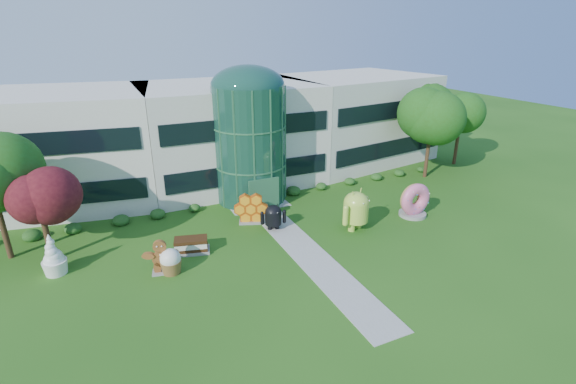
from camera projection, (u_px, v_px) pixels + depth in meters
name	position (u px, v px, depth m)	size (l,w,h in m)	color
ground	(316.00, 262.00, 26.98)	(140.00, 140.00, 0.00)	#215114
building	(229.00, 133.00, 40.46)	(46.00, 15.00, 9.30)	beige
atrium	(250.00, 145.00, 35.31)	(6.00, 6.00, 9.80)	#194738
walkway	(302.00, 248.00, 28.66)	(2.40, 20.00, 0.04)	#9E9E93
tree_red	(43.00, 218.00, 26.14)	(4.00, 4.00, 6.00)	#3F0C14
trees_backdrop	(246.00, 150.00, 36.41)	(52.00, 8.00, 8.40)	#214F13
android_green	(356.00, 208.00, 30.81)	(3.06, 2.04, 3.47)	#AED443
android_black	(273.00, 215.00, 30.95)	(2.01, 1.35, 2.28)	black
donut	(414.00, 199.00, 33.16)	(2.70, 1.30, 2.81)	#D95289
gingerbread	(161.00, 256.00, 25.43)	(2.44, 0.94, 2.25)	brown
ice_cream_sandwich	(191.00, 245.00, 27.95)	(2.38, 1.19, 1.06)	black
honeycomb	(251.00, 210.00, 32.04)	(2.76, 0.99, 2.17)	orange
froyo	(53.00, 254.00, 25.24)	(1.55, 1.55, 2.66)	white
cupcake	(171.00, 261.00, 25.51)	(1.37, 1.37, 1.64)	white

